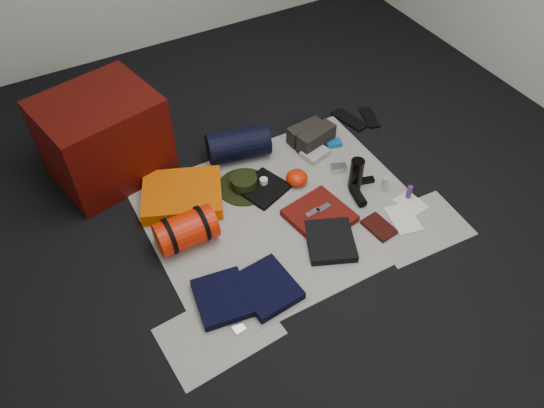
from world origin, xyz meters
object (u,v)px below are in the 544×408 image
stuff_sack (186,231)px  sleeping_pad (182,195)px  paperback_book (379,227)px  compact_camera (339,168)px  water_bottle (356,174)px  red_cabinet (104,138)px  navy_duffel (238,144)px

stuff_sack → sleeping_pad: bearing=72.1°
stuff_sack → paperback_book: size_ratio=1.78×
compact_camera → water_bottle: bearing=-65.4°
stuff_sack → compact_camera: stuff_sack is taller
paperback_book → red_cabinet: bearing=126.8°
red_cabinet → paperback_book: size_ratio=3.49×
navy_duffel → stuff_sack: bearing=-126.8°
stuff_sack → paperback_book: 1.14m
navy_duffel → water_bottle: water_bottle is taller
compact_camera → paperback_book: size_ratio=0.53×
red_cabinet → navy_duffel: 0.86m
stuff_sack → red_cabinet: bearing=103.5°
water_bottle → stuff_sack: bearing=175.1°
sleeping_pad → red_cabinet: bearing=121.9°
paperback_book → sleeping_pad: bearing=132.4°
red_cabinet → sleeping_pad: 0.61m
red_cabinet → sleeping_pad: (0.30, -0.48, -0.23)m
red_cabinet → water_bottle: bearing=-46.9°
navy_duffel → compact_camera: size_ratio=4.02×
water_bottle → navy_duffel: bearing=130.2°
red_cabinet → stuff_sack: (0.20, -0.81, -0.17)m
compact_camera → red_cabinet: bearing=172.5°
water_bottle → compact_camera: (-0.01, 0.17, -0.09)m
compact_camera → stuff_sack: bearing=-154.3°
sleeping_pad → navy_duffel: navy_duffel is taller
stuff_sack → paperback_book: stuff_sack is taller
sleeping_pad → navy_duffel: size_ratio=1.19×
red_cabinet → compact_camera: size_ratio=6.64×
navy_duffel → compact_camera: 0.69m
sleeping_pad → stuff_sack: 0.35m
navy_duffel → paperback_book: size_ratio=2.11×
navy_duffel → compact_camera: (0.51, -0.45, -0.09)m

